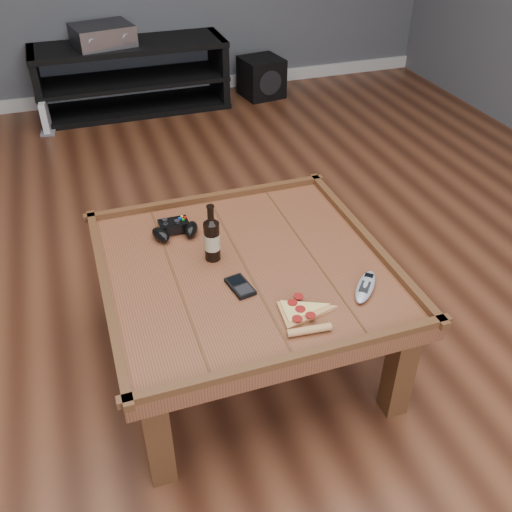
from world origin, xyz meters
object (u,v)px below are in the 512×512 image
object	(u,v)px
media_console	(132,78)
remote_control	(365,287)
beer_bottle	(212,238)
game_controller	(175,229)
coffee_table	(245,279)
subwoofer	(261,77)
smartphone	(240,286)
game_console	(46,118)
pizza_slice	(301,314)
av_receiver	(103,35)

from	to	relation	value
media_console	remote_control	bearing A→B (deg)	-83.54
beer_bottle	game_controller	xyz separation A→B (m)	(-0.10, 0.19, -0.06)
coffee_table	remote_control	world-z (taller)	remote_control
coffee_table	subwoofer	size ratio (longest dim) A/B	3.01
smartphone	game_console	world-z (taller)	smartphone
media_console	pizza_slice	xyz separation A→B (m)	(0.09, -3.06, 0.21)
game_controller	game_console	xyz separation A→B (m)	(-0.47, 2.26, -0.37)
smartphone	subwoofer	xyz separation A→B (m)	(1.07, 2.83, -0.31)
beer_bottle	pizza_slice	world-z (taller)	beer_bottle
remote_control	av_receiver	size ratio (longest dim) A/B	0.38
game_controller	subwoofer	size ratio (longest dim) A/B	0.58
media_console	game_controller	distance (m)	2.49
subwoofer	media_console	bearing A→B (deg)	169.68
media_console	pizza_slice	bearing A→B (deg)	-88.37
smartphone	coffee_table	bearing A→B (deg)	54.53
media_console	av_receiver	bearing A→B (deg)	-178.25
av_receiver	coffee_table	bearing A→B (deg)	-97.66
media_console	smartphone	size ratio (longest dim) A/B	11.00
pizza_slice	subwoofer	bearing A→B (deg)	78.50
beer_bottle	pizza_slice	size ratio (longest dim) A/B	0.84
game_controller	beer_bottle	bearing A→B (deg)	-63.99
pizza_slice	subwoofer	distance (m)	3.18
media_console	beer_bottle	distance (m)	2.69
coffee_table	pizza_slice	bearing A→B (deg)	-74.38
game_console	smartphone	bearing A→B (deg)	-70.34
remote_control	subwoofer	bearing A→B (deg)	117.59
pizza_slice	av_receiver	xyz separation A→B (m)	(-0.25, 3.06, 0.11)
beer_bottle	game_controller	distance (m)	0.23
coffee_table	media_console	world-z (taller)	media_console
smartphone	game_console	distance (m)	2.74
coffee_table	smartphone	distance (m)	0.14
game_console	av_receiver	bearing A→B (deg)	30.30
pizza_slice	av_receiver	bearing A→B (deg)	100.24
remote_control	av_receiver	xyz separation A→B (m)	(-0.51, 3.00, 0.11)
av_receiver	remote_control	bearing A→B (deg)	-91.54
subwoofer	av_receiver	bearing A→B (deg)	170.18
pizza_slice	av_receiver	world-z (taller)	av_receiver
subwoofer	game_console	xyz separation A→B (m)	(-1.67, -0.19, -0.05)
coffee_table	beer_bottle	world-z (taller)	beer_bottle
remote_control	game_console	xyz separation A→B (m)	(-1.00, 2.79, -0.36)
beer_bottle	av_receiver	bearing A→B (deg)	91.53
smartphone	remote_control	xyz separation A→B (m)	(0.39, -0.14, 0.01)
coffee_table	game_controller	xyz separation A→B (m)	(-0.19, 0.27, 0.08)
subwoofer	game_console	distance (m)	1.68
coffee_table	media_console	bearing A→B (deg)	90.00
media_console	game_console	size ratio (longest dim) A/B	6.30
smartphone	media_console	bearing A→B (deg)	78.57
game_controller	coffee_table	bearing A→B (deg)	-55.17
beer_bottle	pizza_slice	xyz separation A→B (m)	(0.18, -0.39, -0.08)
game_controller	smartphone	distance (m)	0.41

